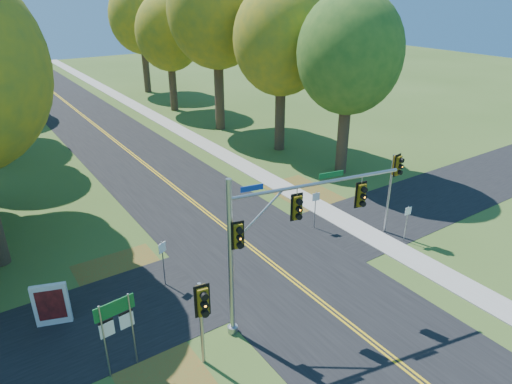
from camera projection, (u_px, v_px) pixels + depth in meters
ground at (291, 279)px, 21.69m from camera, size 160.00×160.00×0.00m
road_main at (291, 279)px, 21.69m from camera, size 8.00×160.00×0.02m
road_cross at (267, 260)px, 23.19m from camera, size 60.00×6.00×0.02m
centerline_left at (289, 279)px, 21.63m from camera, size 0.10×160.00×0.01m
centerline_right at (293, 278)px, 21.73m from camera, size 0.10×160.00×0.01m
sidewalk_east at (381, 241)px, 24.85m from camera, size 1.60×160.00×0.06m
leaf_patch_w_near at (129, 283)px, 21.38m from camera, size 4.00×6.00×0.00m
leaf_patch_e at (316, 200)px, 29.68m from camera, size 3.50×8.00×0.00m
tree_e_a at (350, 54)px, 30.69m from camera, size 7.20×7.20×12.73m
tree_e_b at (282, 40)px, 35.36m from camera, size 7.60×7.60×13.33m
tree_e_c at (217, 11)px, 40.18m from camera, size 8.80×8.80×15.79m
tree_e_d at (169, 32)px, 47.79m from camera, size 7.00×7.00×12.32m
tree_e_e at (141, 17)px, 56.08m from camera, size 7.80×7.80×13.74m
traffic_mast at (276, 230)px, 17.20m from camera, size 7.26×1.70×6.70m
east_signal_pole at (395, 174)px, 24.25m from camera, size 0.54×0.63×4.71m
ped_signal_pole at (202, 307)px, 15.63m from camera, size 0.57×0.66×3.61m
route_sign_cluster at (116, 321)px, 15.69m from camera, size 1.45×0.21×3.11m
info_kiosk at (51, 305)px, 18.44m from camera, size 1.37×0.64×1.92m
reg_sign_e_north at (316, 203)px, 25.59m from camera, size 0.44×0.13×2.30m
reg_sign_e_south at (407, 217)px, 24.32m from camera, size 0.40×0.09×2.12m
reg_sign_w at (163, 255)px, 20.63m from camera, size 0.42×0.22×2.32m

